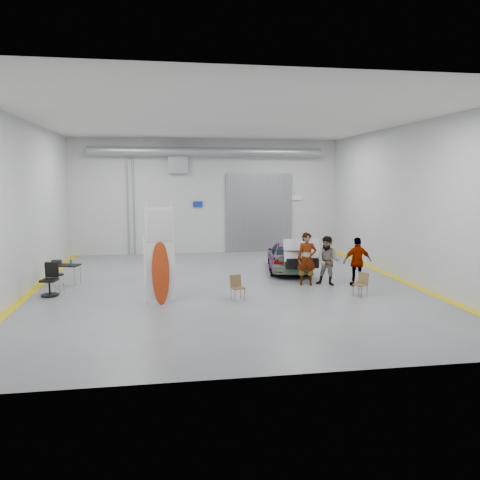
{
  "coord_description": "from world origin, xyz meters",
  "views": [
    {
      "loc": [
        -2.12,
        -16.74,
        3.94
      ],
      "look_at": [
        0.75,
        1.54,
        1.5
      ],
      "focal_mm": 35.0,
      "sensor_mm": 36.0,
      "label": 1
    }
  ],
  "objects": [
    {
      "name": "folding_chair_near",
      "position": [
        0.11,
        -2.07,
        0.25
      ],
      "size": [
        0.47,
        0.49,
        0.81
      ],
      "rotation": [
        0.0,
        0.0,
        0.26
      ],
      "color": "brown",
      "rests_on": "ground"
    },
    {
      "name": "trunk_lid",
      "position": [
        3.02,
        0.67,
        1.26
      ],
      "size": [
        1.44,
        0.88,
        0.04
      ],
      "primitive_type": "cube",
      "color": "silver",
      "rests_on": "sedan_car"
    },
    {
      "name": "shop_stool",
      "position": [
        -5.84,
        -0.18,
        0.34
      ],
      "size": [
        0.35,
        0.35,
        0.68
      ],
      "rotation": [
        0.0,
        0.0,
        0.18
      ],
      "color": "black",
      "rests_on": "ground"
    },
    {
      "name": "person_a",
      "position": [
        2.98,
        -0.26,
        0.98
      ],
      "size": [
        0.8,
        0.62,
        1.97
      ],
      "primitive_type": "imported",
      "rotation": [
        0.0,
        0.0,
        -0.23
      ],
      "color": "brown",
      "rests_on": "ground"
    },
    {
      "name": "person_b",
      "position": [
        3.74,
        -0.43,
        0.92
      ],
      "size": [
        1.12,
        1.04,
        1.84
      ],
      "primitive_type": "imported",
      "rotation": [
        0.0,
        0.0,
        -0.51
      ],
      "color": "teal",
      "rests_on": "ground"
    },
    {
      "name": "folding_chair_far",
      "position": [
        4.25,
        -2.21,
        0.25
      ],
      "size": [
        0.51,
        0.61,
        0.8
      ],
      "rotation": [
        0.0,
        0.0,
        -0.99
      ],
      "color": "brown",
      "rests_on": "ground"
    },
    {
      "name": "surfboard_display",
      "position": [
        -2.39,
        -2.16,
        1.31
      ],
      "size": [
        0.91,
        0.33,
        3.24
      ],
      "rotation": [
        0.0,
        0.0,
        0.14
      ],
      "color": "white",
      "rests_on": "ground"
    },
    {
      "name": "office_chair",
      "position": [
        -6.08,
        -0.48,
        0.48
      ],
      "size": [
        0.59,
        0.6,
        1.1
      ],
      "rotation": [
        0.0,
        0.0,
        -0.21
      ],
      "color": "black",
      "rests_on": "ground"
    },
    {
      "name": "work_table",
      "position": [
        -6.05,
        1.25,
        0.74
      ],
      "size": [
        1.29,
        0.86,
        0.96
      ],
      "rotation": [
        0.0,
        0.0,
        -0.25
      ],
      "color": "gray",
      "rests_on": "ground"
    },
    {
      "name": "room_shell",
      "position": [
        0.24,
        2.22,
        4.08
      ],
      "size": [
        14.02,
        16.18,
        6.01
      ],
      "color": "#B6B8BB",
      "rests_on": "ground"
    },
    {
      "name": "sedan_car",
      "position": [
        3.02,
        2.55,
        0.62
      ],
      "size": [
        2.52,
        4.52,
        1.24
      ],
      "primitive_type": "imported",
      "rotation": [
        0.0,
        0.0,
        2.95
      ],
      "color": "white",
      "rests_on": "ground"
    },
    {
      "name": "person_c",
      "position": [
        4.77,
        -0.71,
        0.91
      ],
      "size": [
        1.07,
        0.49,
        1.81
      ],
      "primitive_type": "imported",
      "rotation": [
        0.0,
        0.0,
        3.09
      ],
      "color": "#9D4C34",
      "rests_on": "ground"
    },
    {
      "name": "ground",
      "position": [
        0.0,
        0.0,
        0.0
      ],
      "size": [
        16.0,
        16.0,
        0.0
      ],
      "primitive_type": "plane",
      "color": "slate",
      "rests_on": "ground"
    }
  ]
}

